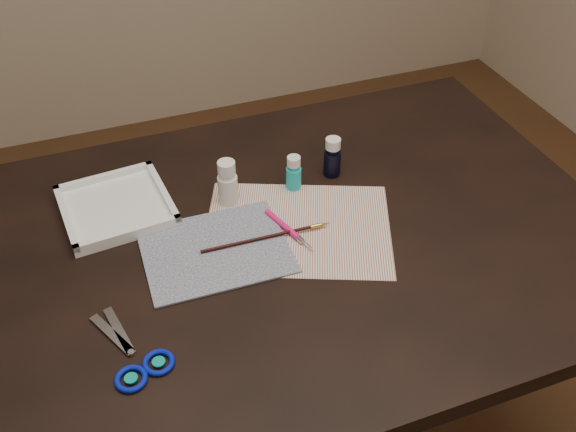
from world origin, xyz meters
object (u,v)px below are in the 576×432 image
object	(u,v)px
paint_bottle_white	(228,182)
scissors	(122,348)
palette_tray	(116,206)
paper	(298,228)
canvas	(216,250)
paint_bottle_cyan	(294,173)
paint_bottle_navy	(332,157)

from	to	relation	value
paint_bottle_white	scissors	world-z (taller)	paint_bottle_white
palette_tray	paper	bearing A→B (deg)	-28.72
canvas	palette_tray	xyz separation A→B (m)	(-0.16, 0.19, 0.01)
paint_bottle_cyan	paint_bottle_navy	world-z (taller)	paint_bottle_navy
paper	paint_bottle_white	world-z (taller)	paint_bottle_white
paint_bottle_white	scissors	size ratio (longest dim) A/B	0.50
paint_bottle_white	paint_bottle_cyan	distance (m)	0.14
paint_bottle_white	paint_bottle_cyan	size ratio (longest dim) A/B	1.27
canvas	paint_bottle_navy	distance (m)	0.34
paint_bottle_navy	scissors	size ratio (longest dim) A/B	0.45
scissors	paint_bottle_navy	bearing A→B (deg)	-83.50
paint_bottle_white	scissors	xyz separation A→B (m)	(-0.27, -0.31, -0.05)
paper	paint_bottle_cyan	xyz separation A→B (m)	(0.04, 0.13, 0.04)
scissors	palette_tray	xyz separation A→B (m)	(0.05, 0.36, 0.01)
paint_bottle_cyan	palette_tray	world-z (taller)	paint_bottle_cyan
paint_bottle_cyan	paper	bearing A→B (deg)	-107.08
canvas	paper	bearing A→B (deg)	2.48
paint_bottle_white	scissors	distance (m)	0.42
palette_tray	scissors	bearing A→B (deg)	-97.61
canvas	paint_bottle_cyan	xyz separation A→B (m)	(0.21, 0.13, 0.04)
paint_bottle_white	paint_bottle_cyan	bearing A→B (deg)	-0.99
paper	paint_bottle_cyan	world-z (taller)	paint_bottle_cyan
canvas	paint_bottle_cyan	world-z (taller)	paint_bottle_cyan
canvas	scissors	size ratio (longest dim) A/B	1.35
canvas	scissors	xyz separation A→B (m)	(-0.21, -0.17, 0.00)
canvas	paint_bottle_white	world-z (taller)	paint_bottle_white
paint_bottle_navy	palette_tray	size ratio (longest dim) A/B	0.43
paper	scissors	world-z (taller)	scissors
canvas	paint_bottle_white	bearing A→B (deg)	64.01
paint_bottle_cyan	paint_bottle_navy	size ratio (longest dim) A/B	0.87
paper	canvas	distance (m)	0.17
paint_bottle_cyan	paint_bottle_navy	distance (m)	0.10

